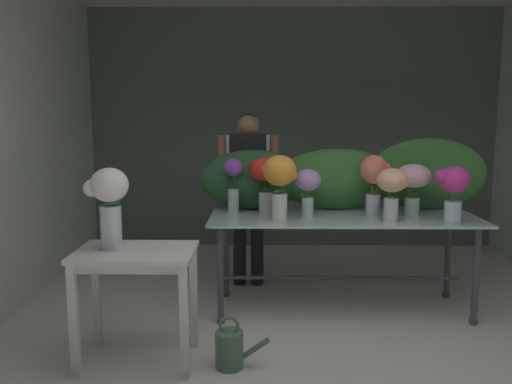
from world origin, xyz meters
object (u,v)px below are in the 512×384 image
Objects in this scene: vase_blush_lilies at (413,181)px; vase_violet_snapdragons at (233,181)px; side_table_white at (136,266)px; vase_magenta_carnations at (453,187)px; vase_sunset_dahlias at (279,178)px; vase_peach_freesia at (392,188)px; florist at (248,181)px; vase_coral_anemones at (374,178)px; vase_lilac_stock at (308,186)px; watering_can at (230,349)px; vase_scarlet_roses at (267,176)px; vase_white_roses_tall at (109,201)px; display_table_glass at (343,230)px.

vase_blush_lilies is 1.45m from vase_violet_snapdragons.
side_table_white is 1.75× the size of vase_magenta_carnations.
vase_blush_lilies is 1.09m from vase_sunset_dahlias.
florist is at bearing 141.83° from vase_peach_freesia.
vase_sunset_dahlias is at bearing -163.80° from vase_coral_anemones.
vase_lilac_stock is 0.85× the size of vase_violet_snapdragons.
watering_can is at bearing -155.47° from vase_magenta_carnations.
vase_magenta_carnations is 0.92× the size of vase_scarlet_roses.
side_table_white is 1.66× the size of vase_violet_snapdragons.
vase_peach_freesia is 1.17× the size of watering_can.
vase_sunset_dahlias reaches higher than vase_magenta_carnations.
vase_white_roses_tall reaches higher than vase_violet_snapdragons.
watering_can is at bearing -144.75° from vase_blush_lilies.
vase_violet_snapdragons is at bearing 175.25° from vase_coral_anemones.
vase_lilac_stock is at bearing 59.50° from watering_can.
vase_violet_snapdragons is at bearing 164.38° from vase_peach_freesia.
side_table_white is 2.37m from vase_magenta_carnations.
florist reaches higher than vase_scarlet_roses.
vase_scarlet_roses is at bearing 165.75° from vase_magenta_carnations.
vase_magenta_carnations reaches higher than vase_peach_freesia.
vase_scarlet_roses is 1.49m from watering_can.
florist reaches higher than vase_lilac_stock.
florist is 0.55m from vase_violet_snapdragons.
vase_peach_freesia is (-0.22, -0.21, -0.02)m from vase_blush_lilies.
florist is 3.08× the size of vase_white_roses_tall.
vase_lilac_stock is at bearing 37.12° from side_table_white.
vase_sunset_dahlias is (-0.23, -0.15, 0.08)m from vase_lilac_stock.
vase_scarlet_roses is (0.84, 1.02, 0.46)m from side_table_white.
vase_lilac_stock is 0.78× the size of vase_coral_anemones.
display_table_glass is 6.10× the size of watering_can.
display_table_glass is 0.68m from vase_blush_lilies.
florist is 1.87m from watering_can.
vase_blush_lilies is (0.55, -0.02, 0.40)m from display_table_glass.
vase_white_roses_tall is at bearing -152.81° from vase_coral_anemones.
vase_lilac_stock is 0.29m from vase_sunset_dahlias.
vase_magenta_carnations is (0.23, -0.25, -0.01)m from vase_blush_lilies.
vase_sunset_dahlias reaches higher than vase_scarlet_roses.
watering_can is at bearing -130.22° from display_table_glass.
vase_sunset_dahlias reaches higher than vase_white_roses_tall.
florist is 3.93× the size of vase_peach_freesia.
vase_scarlet_roses is at bearing 45.61° from vase_white_roses_tall.
vase_sunset_dahlias is (-1.30, 0.06, 0.06)m from vase_magenta_carnations.
side_table_white is 1.52m from vase_lilac_stock.
display_table_glass is 1.74m from side_table_white.
vase_peach_freesia is 1.70m from watering_can.
vase_blush_lilies is 0.34m from vase_magenta_carnations.
vase_white_roses_tall is (-1.86, -0.95, -0.03)m from vase_coral_anemones.
side_table_white is at bearing -147.28° from display_table_glass.
florist reaches higher than watering_can.
vase_sunset_dahlias is at bearing -72.90° from florist.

